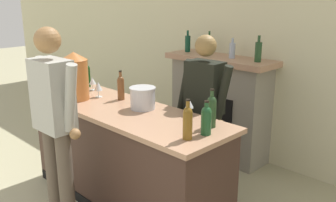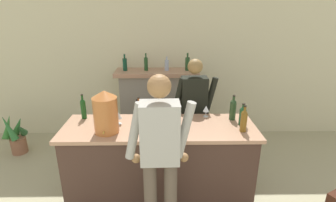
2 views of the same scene
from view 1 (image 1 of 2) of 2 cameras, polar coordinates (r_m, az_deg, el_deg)
wall_back_panel at (r=5.00m, az=9.63°, el=7.67°), size 12.00×0.07×2.75m
bar_counter at (r=3.83m, az=-6.66°, el=-8.40°), size 2.34×0.76×1.02m
fireplace_stone at (r=4.93m, az=7.81°, el=-0.74°), size 1.46×0.52×1.63m
potted_plant_corner at (r=6.39m, az=-12.57°, el=-0.31°), size 0.35×0.38×0.75m
person_customer at (r=3.25m, az=-16.74°, el=-3.70°), size 0.66×0.31×1.85m
person_bartender at (r=3.76m, az=5.45°, el=-1.66°), size 0.66×0.31×1.72m
copper_dispenser at (r=3.98m, az=-14.02°, el=3.75°), size 0.28×0.32×0.50m
ice_bucket_steel at (r=3.59m, az=-3.88°, el=0.46°), size 0.25×0.25×0.21m
wine_bottle_port_short at (r=2.83m, az=3.01°, el=-3.13°), size 0.07×0.07×0.32m
wine_bottle_burgundy_dark at (r=3.91m, az=-7.21°, el=2.17°), size 0.07×0.07×0.31m
wine_bottle_cabernet_heavy at (r=2.94m, az=5.84°, el=-2.76°), size 0.08×0.08×0.28m
wine_bottle_merlot_tall at (r=4.52m, az=-12.17°, el=3.92°), size 0.07×0.07×0.33m
wine_bottle_riesling_slim at (r=3.10m, az=6.64°, el=-1.37°), size 0.08×0.08×0.33m
wine_glass_near_bucket at (r=3.38m, az=3.29°, el=-0.50°), size 0.08×0.08×0.15m
wine_glass_front_right at (r=4.35m, az=-11.44°, el=2.98°), size 0.08×0.08×0.15m
wine_glass_mid_counter at (r=4.04m, az=-10.60°, el=2.17°), size 0.09×0.09×0.17m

